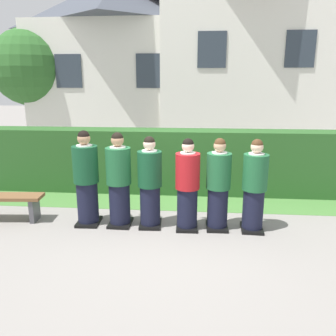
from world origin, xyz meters
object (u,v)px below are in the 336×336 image
(student_front_row_4, at_px, (218,187))
(student_in_red_blazer, at_px, (187,187))
(student_front_row_0, at_px, (86,181))
(wooden_bench, at_px, (3,202))
(student_front_row_2, at_px, (150,185))
(student_front_row_5, at_px, (254,188))
(student_front_row_1, at_px, (119,182))

(student_front_row_4, bearing_deg, student_in_red_blazer, -174.86)
(student_front_row_0, xyz_separation_m, wooden_bench, (-1.55, -0.01, -0.44))
(student_front_row_2, bearing_deg, student_in_red_blazer, -4.36)
(student_front_row_2, xyz_separation_m, student_front_row_5, (1.74, -0.03, -0.01))
(student_in_red_blazer, distance_m, student_front_row_4, 0.51)
(student_front_row_0, relative_size, student_in_red_blazer, 1.06)
(student_in_red_blazer, height_order, wooden_bench, student_in_red_blazer)
(student_front_row_1, distance_m, student_front_row_2, 0.53)
(student_front_row_4, bearing_deg, student_front_row_1, 179.76)
(student_front_row_1, relative_size, student_front_row_5, 1.05)
(student_front_row_1, relative_size, student_front_row_2, 1.04)
(student_front_row_0, xyz_separation_m, student_front_row_4, (2.25, -0.01, -0.05))
(student_front_row_4, bearing_deg, student_front_row_0, 179.73)
(student_front_row_5, height_order, wooden_bench, student_front_row_5)
(wooden_bench, bearing_deg, student_front_row_4, -0.06)
(student_front_row_2, xyz_separation_m, student_front_row_4, (1.15, -0.00, -0.01))
(student_front_row_4, height_order, student_front_row_5, student_front_row_4)
(student_in_red_blazer, bearing_deg, student_front_row_0, 178.14)
(student_front_row_0, bearing_deg, student_front_row_1, -0.37)
(student_front_row_4, bearing_deg, student_front_row_5, -2.36)
(student_front_row_5, bearing_deg, student_front_row_4, 177.64)
(student_front_row_0, distance_m, student_front_row_5, 2.84)
(student_front_row_1, height_order, student_front_row_5, student_front_row_1)
(student_in_red_blazer, bearing_deg, student_front_row_1, 177.41)
(student_front_row_2, relative_size, wooden_bench, 1.11)
(student_front_row_5, bearing_deg, student_front_row_2, 179.11)
(student_front_row_2, distance_m, student_front_row_5, 1.74)
(student_front_row_2, bearing_deg, student_front_row_4, -0.13)
(student_front_row_4, bearing_deg, student_front_row_2, 179.87)
(student_front_row_1, distance_m, student_front_row_4, 1.68)
(student_front_row_0, height_order, student_front_row_5, student_front_row_0)
(student_front_row_1, height_order, student_front_row_2, student_front_row_1)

